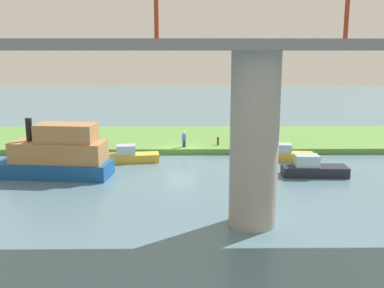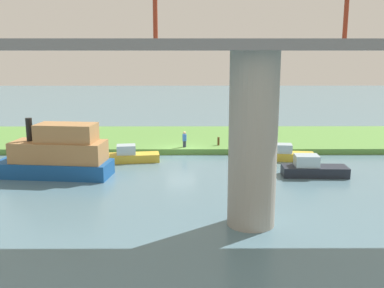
{
  "view_description": "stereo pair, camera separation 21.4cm",
  "coord_description": "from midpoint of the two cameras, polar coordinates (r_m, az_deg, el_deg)",
  "views": [
    {
      "loc": [
        -0.5,
        37.23,
        8.7
      ],
      "look_at": [
        -0.89,
        5.0,
        2.0
      ],
      "focal_mm": 41.56,
      "sensor_mm": 36.0,
      "label": 1
    },
    {
      "loc": [
        -0.71,
        37.23,
        8.7
      ],
      "look_at": [
        -0.89,
        5.0,
        2.0
      ],
      "focal_mm": 41.56,
      "sensor_mm": 36.0,
      "label": 2
    }
  ],
  "objects": [
    {
      "name": "bridge_span",
      "position": [
        21.81,
        8.46,
        13.09
      ],
      "size": [
        68.64,
        4.3,
        3.25
      ],
      "color": "slate",
      "rests_on": "bridge_pylon"
    },
    {
      "name": "bridge_pylon",
      "position": [
        22.21,
        8.09,
        0.42
      ],
      "size": [
        2.42,
        2.42,
        8.77
      ],
      "primitive_type": "cylinder",
      "color": "#9E998E",
      "rests_on": "ground"
    },
    {
      "name": "skiff_small",
      "position": [
        32.88,
        15.4,
        -3.05
      ],
      "size": [
        4.65,
        1.81,
        1.53
      ],
      "color": "#1E232D",
      "rests_on": "ground"
    },
    {
      "name": "motorboat_red",
      "position": [
        32.84,
        -16.77,
        -1.36
      ],
      "size": [
        8.39,
        3.63,
        4.15
      ],
      "color": "#195199",
      "rests_on": "ground"
    },
    {
      "name": "houseboat_blue",
      "position": [
        37.2,
        12.32,
        -1.3
      ],
      "size": [
        4.13,
        1.85,
        1.33
      ],
      "color": "gold",
      "rests_on": "ground"
    },
    {
      "name": "grassy_bank",
      "position": [
        44.05,
        -1.1,
        0.68
      ],
      "size": [
        80.0,
        12.0,
        0.5
      ],
      "primitive_type": "cube",
      "color": "#5B9342",
      "rests_on": "ground"
    },
    {
      "name": "mooring_post",
      "position": [
        39.81,
        3.57,
        0.37
      ],
      "size": [
        0.2,
        0.2,
        0.73
      ],
      "primitive_type": "cylinder",
      "color": "brown",
      "rests_on": "grassy_bank"
    },
    {
      "name": "person_on_bank",
      "position": [
        38.88,
        -0.81,
        0.62
      ],
      "size": [
        0.51,
        0.51,
        1.39
      ],
      "color": "#2D334C",
      "rests_on": "grassy_bank"
    },
    {
      "name": "riverboat_paddlewheel",
      "position": [
        36.14,
        -7.6,
        -1.49
      ],
      "size": [
        4.31,
        2.02,
        1.38
      ],
      "color": "gold",
      "rests_on": "ground"
    },
    {
      "name": "ground_plane",
      "position": [
        38.24,
        -1.21,
        -1.41
      ],
      "size": [
        160.0,
        160.0,
        0.0
      ],
      "primitive_type": "plane",
      "color": "slate"
    }
  ]
}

